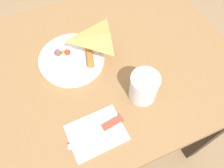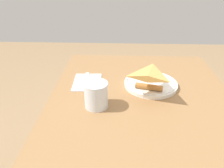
% 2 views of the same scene
% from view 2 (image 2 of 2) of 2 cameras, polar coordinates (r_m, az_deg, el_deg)
% --- Properties ---
extents(dining_table, '(0.91, 0.74, 0.77)m').
position_cam_2_polar(dining_table, '(0.96, 7.35, -10.64)').
color(dining_table, olive).
rests_on(dining_table, ground_plane).
extents(plate_pizza, '(0.23, 0.23, 0.05)m').
position_cam_2_polar(plate_pizza, '(0.97, 10.11, 0.39)').
color(plate_pizza, white).
rests_on(plate_pizza, dining_table).
extents(milk_glass, '(0.09, 0.09, 0.10)m').
position_cam_2_polar(milk_glass, '(0.80, -4.15, -3.13)').
color(milk_glass, white).
rests_on(milk_glass, dining_table).
extents(napkin_folded, '(0.17, 0.13, 0.00)m').
position_cam_2_polar(napkin_folded, '(0.99, -6.47, 0.49)').
color(napkin_folded, silver).
rests_on(napkin_folded, dining_table).
extents(butter_knife, '(0.18, 0.04, 0.01)m').
position_cam_2_polar(butter_knife, '(0.98, -6.49, 0.50)').
color(butter_knife, '#99422D').
rests_on(butter_knife, napkin_folded).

